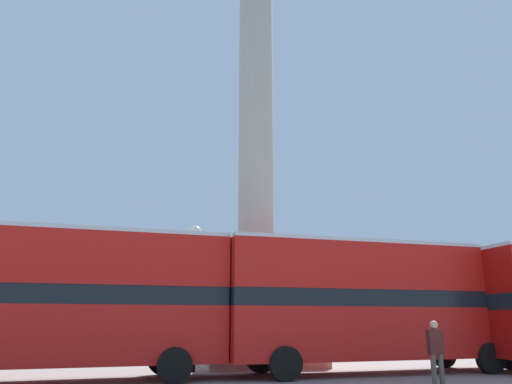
# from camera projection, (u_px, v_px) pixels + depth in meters

# --- Properties ---
(ground_plane) EXTENTS (200.00, 200.00, 0.00)m
(ground_plane) POSITION_uv_depth(u_px,v_px,m) (256.00, 365.00, 19.97)
(ground_plane) COLOR gray
(monument_column) EXTENTS (4.60, 4.60, 25.20)m
(monument_column) POSITION_uv_depth(u_px,v_px,m) (256.00, 157.00, 22.17)
(monument_column) COLOR #A39E8E
(monument_column) RESTS_ON ground_plane
(bus_a) EXTENTS (10.76, 3.22, 4.40)m
(bus_a) POSITION_uv_depth(u_px,v_px,m) (44.00, 296.00, 14.72)
(bus_a) COLOR red
(bus_a) RESTS_ON ground_plane
(bus_b) EXTENTS (10.58, 3.06, 4.39)m
(bus_b) POSITION_uv_depth(u_px,v_px,m) (371.00, 300.00, 17.40)
(bus_b) COLOR red
(bus_b) RESTS_ON ground_plane
(street_lamp) EXTENTS (0.49, 0.49, 5.16)m
(street_lamp) POSITION_uv_depth(u_px,v_px,m) (194.00, 278.00, 18.13)
(street_lamp) COLOR black
(street_lamp) RESTS_ON ground_plane
(pedestrian_near_lamp) EXTENTS (0.46, 0.23, 1.73)m
(pedestrian_near_lamp) POSITION_uv_depth(u_px,v_px,m) (436.00, 349.00, 13.66)
(pedestrian_near_lamp) COLOR #4C473D
(pedestrian_near_lamp) RESTS_ON ground_plane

